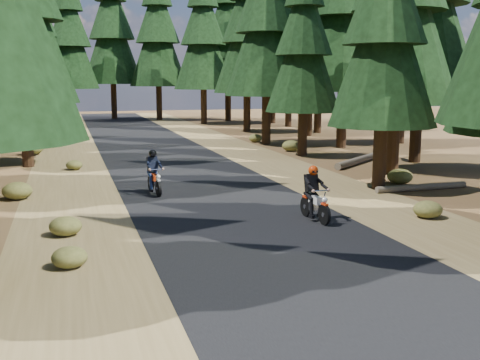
% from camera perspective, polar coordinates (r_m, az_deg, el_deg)
% --- Properties ---
extents(ground, '(120.00, 120.00, 0.00)m').
position_cam_1_polar(ground, '(15.78, 1.52, -4.82)').
color(ground, '#462D19').
rests_on(ground, ground).
extents(road, '(6.00, 100.00, 0.01)m').
position_cam_1_polar(road, '(20.48, -2.73, -1.45)').
color(road, black).
rests_on(road, ground).
extents(shoulder_l, '(3.20, 100.00, 0.01)m').
position_cam_1_polar(shoulder_l, '(19.95, -15.70, -2.11)').
color(shoulder_l, brown).
rests_on(shoulder_l, ground).
extents(shoulder_r, '(3.20, 100.00, 0.01)m').
position_cam_1_polar(shoulder_r, '(21.99, 9.01, -0.80)').
color(shoulder_r, brown).
rests_on(shoulder_r, ground).
extents(pine_forest, '(34.59, 55.08, 16.32)m').
position_cam_1_polar(pine_forest, '(36.12, -9.04, 15.80)').
color(pine_forest, black).
rests_on(pine_forest, ground).
extents(log_near, '(4.89, 4.39, 0.32)m').
position_cam_1_polar(log_near, '(29.19, 11.66, 2.00)').
color(log_near, '#4C4233').
rests_on(log_near, ground).
extents(log_far, '(3.64, 0.37, 0.24)m').
position_cam_1_polar(log_far, '(22.28, 16.84, -0.65)').
color(log_far, '#4C4233').
rests_on(log_far, ground).
extents(understory_shrubs, '(14.77, 30.83, 0.66)m').
position_cam_1_polar(understory_shrubs, '(22.80, -1.92, 0.39)').
color(understory_shrubs, '#474C1E').
rests_on(understory_shrubs, ground).
extents(rider_lead, '(0.63, 1.75, 1.53)m').
position_cam_1_polar(rider_lead, '(16.86, 7.13, -2.15)').
color(rider_lead, silver).
rests_on(rider_lead, road).
extents(rider_follow, '(0.68, 1.74, 1.51)m').
position_cam_1_polar(rider_follow, '(20.78, -8.13, 0.04)').
color(rider_follow, '#A92A0B').
rests_on(rider_follow, road).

